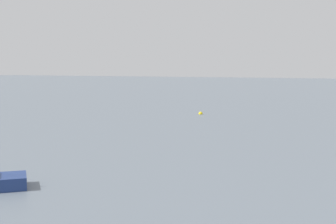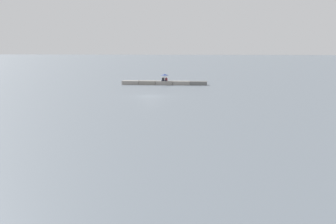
# 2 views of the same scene
# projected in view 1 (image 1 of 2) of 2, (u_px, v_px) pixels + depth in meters

# --- Properties ---
(mooring_buoy_near) EXTENTS (0.51, 0.51, 0.51)m
(mooring_buoy_near) POSITION_uv_depth(u_px,v_px,m) (201.00, 114.00, 58.57)
(mooring_buoy_near) COLOR yellow
(mooring_buoy_near) RESTS_ON ground_plane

